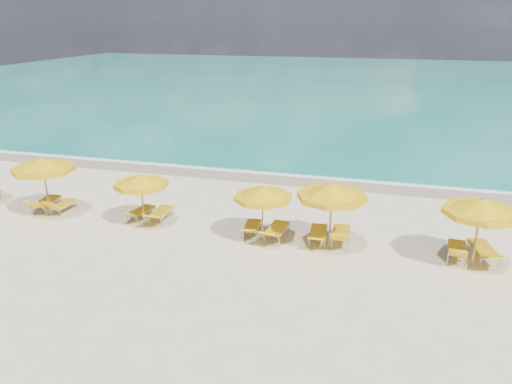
# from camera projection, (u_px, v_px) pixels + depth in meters

# --- Properties ---
(ground_plane) EXTENTS (120.00, 120.00, 0.00)m
(ground_plane) POSITION_uv_depth(u_px,v_px,m) (246.00, 233.00, 19.44)
(ground_plane) COLOR beige
(ocean) EXTENTS (120.00, 80.00, 0.30)m
(ocean) POSITION_uv_depth(u_px,v_px,m) (354.00, 83.00, 63.06)
(ocean) COLOR #157866
(ocean) RESTS_ON ground
(wet_sand_band) EXTENTS (120.00, 2.60, 0.01)m
(wet_sand_band) POSITION_uv_depth(u_px,v_px,m) (286.00, 178.00, 26.16)
(wet_sand_band) COLOR tan
(wet_sand_band) RESTS_ON ground
(foam_line) EXTENTS (120.00, 1.20, 0.03)m
(foam_line) POSITION_uv_depth(u_px,v_px,m) (289.00, 173.00, 26.89)
(foam_line) COLOR white
(foam_line) RESTS_ON ground
(whitecap_near) EXTENTS (14.00, 0.36, 0.05)m
(whitecap_near) POSITION_uv_depth(u_px,v_px,m) (234.00, 132.00, 36.40)
(whitecap_near) COLOR white
(whitecap_near) RESTS_ON ground
(whitecap_far) EXTENTS (18.00, 0.30, 0.05)m
(whitecap_far) POSITION_uv_depth(u_px,v_px,m) (430.00, 124.00, 39.23)
(whitecap_far) COLOR white
(whitecap_far) RESTS_ON ground
(umbrella_2) EXTENTS (3.09, 3.09, 2.58)m
(umbrella_2) POSITION_uv_depth(u_px,v_px,m) (43.00, 165.00, 20.53)
(umbrella_2) COLOR tan
(umbrella_2) RESTS_ON ground
(umbrella_3) EXTENTS (2.57, 2.57, 2.19)m
(umbrella_3) POSITION_uv_depth(u_px,v_px,m) (141.00, 181.00, 19.60)
(umbrella_3) COLOR tan
(umbrella_3) RESTS_ON ground
(umbrella_4) EXTENTS (2.88, 2.88, 2.19)m
(umbrella_4) POSITION_uv_depth(u_px,v_px,m) (263.00, 194.00, 18.20)
(umbrella_4) COLOR tan
(umbrella_4) RESTS_ON ground
(umbrella_5) EXTENTS (2.53, 2.53, 2.54)m
(umbrella_5) POSITION_uv_depth(u_px,v_px,m) (332.00, 192.00, 17.49)
(umbrella_5) COLOR tan
(umbrella_5) RESTS_ON ground
(umbrella_6) EXTENTS (2.55, 2.55, 2.47)m
(umbrella_6) POSITION_uv_depth(u_px,v_px,m) (481.00, 208.00, 16.21)
(umbrella_6) COLOR tan
(umbrella_6) RESTS_ON ground
(lounger_2_left) EXTENTS (0.93, 2.02, 0.88)m
(lounger_2_left) POSITION_uv_depth(u_px,v_px,m) (46.00, 205.00, 21.65)
(lounger_2_left) COLOR #A5A8AD
(lounger_2_left) RESTS_ON ground
(lounger_2_right) EXTENTS (0.64, 1.66, 0.81)m
(lounger_2_right) POSITION_uv_depth(u_px,v_px,m) (63.00, 207.00, 21.48)
(lounger_2_right) COLOR #A5A8AD
(lounger_2_right) RESTS_ON ground
(lounger_3_left) EXTENTS (0.89, 1.82, 0.70)m
(lounger_3_left) POSITION_uv_depth(u_px,v_px,m) (141.00, 214.00, 20.76)
(lounger_3_left) COLOR #A5A8AD
(lounger_3_left) RESTS_ON ground
(lounger_3_right) EXTENTS (0.70, 1.91, 0.71)m
(lounger_3_right) POSITION_uv_depth(u_px,v_px,m) (161.00, 216.00, 20.55)
(lounger_3_right) COLOR #A5A8AD
(lounger_3_right) RESTS_ON ground
(lounger_4_left) EXTENTS (0.78, 1.79, 0.70)m
(lounger_4_left) POSITION_uv_depth(u_px,v_px,m) (252.00, 230.00, 19.23)
(lounger_4_left) COLOR #A5A8AD
(lounger_4_left) RESTS_ON ground
(lounger_4_right) EXTENTS (0.79, 2.05, 0.79)m
(lounger_4_right) POSITION_uv_depth(u_px,v_px,m) (276.00, 233.00, 18.86)
(lounger_4_right) COLOR #A5A8AD
(lounger_4_right) RESTS_ON ground
(lounger_5_left) EXTENTS (0.76, 1.96, 0.69)m
(lounger_5_left) POSITION_uv_depth(u_px,v_px,m) (318.00, 236.00, 18.63)
(lounger_5_left) COLOR #A5A8AD
(lounger_5_left) RESTS_ON ground
(lounger_5_right) EXTENTS (0.76, 1.98, 0.87)m
(lounger_5_right) POSITION_uv_depth(u_px,v_px,m) (341.00, 237.00, 18.50)
(lounger_5_right) COLOR #A5A8AD
(lounger_5_right) RESTS_ON ground
(lounger_6_left) EXTENTS (0.77, 1.86, 0.83)m
(lounger_6_left) POSITION_uv_depth(u_px,v_px,m) (456.00, 253.00, 17.32)
(lounger_6_left) COLOR #A5A8AD
(lounger_6_left) RESTS_ON ground
(lounger_6_right) EXTENTS (1.05, 2.14, 0.73)m
(lounger_6_right) POSITION_uv_depth(u_px,v_px,m) (483.00, 254.00, 17.24)
(lounger_6_right) COLOR #A5A8AD
(lounger_6_right) RESTS_ON ground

